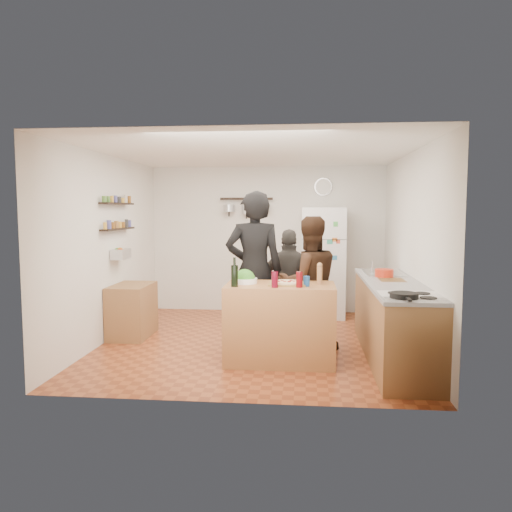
# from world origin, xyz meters

# --- Properties ---
(room_shell) EXTENTS (4.20, 4.20, 4.20)m
(room_shell) POSITION_xyz_m (0.00, 0.39, 1.25)
(room_shell) COLOR brown
(room_shell) RESTS_ON ground
(prep_island) EXTENTS (1.25, 0.72, 0.91)m
(prep_island) POSITION_xyz_m (0.37, -0.81, 0.46)
(prep_island) COLOR #A2653B
(prep_island) RESTS_ON floor
(pizza_board) EXTENTS (0.42, 0.34, 0.02)m
(pizza_board) POSITION_xyz_m (0.45, -0.83, 0.92)
(pizza_board) COLOR olive
(pizza_board) RESTS_ON prep_island
(pizza) EXTENTS (0.34, 0.34, 0.02)m
(pizza) POSITION_xyz_m (0.45, -0.83, 0.94)
(pizza) COLOR beige
(pizza) RESTS_ON pizza_board
(salad_bowl) EXTENTS (0.30, 0.30, 0.06)m
(salad_bowl) POSITION_xyz_m (-0.05, -0.76, 0.94)
(salad_bowl) COLOR white
(salad_bowl) RESTS_ON prep_island
(wine_bottle) EXTENTS (0.08, 0.08, 0.24)m
(wine_bottle) POSITION_xyz_m (-0.13, -1.03, 1.03)
(wine_bottle) COLOR black
(wine_bottle) RESTS_ON prep_island
(wine_glass_near) EXTENTS (0.07, 0.07, 0.18)m
(wine_glass_near) POSITION_xyz_m (0.32, -1.05, 1.00)
(wine_glass_near) COLOR #4E0615
(wine_glass_near) RESTS_ON prep_island
(wine_glass_far) EXTENTS (0.07, 0.07, 0.17)m
(wine_glass_far) POSITION_xyz_m (0.59, -1.01, 1.00)
(wine_glass_far) COLOR #62080C
(wine_glass_far) RESTS_ON prep_island
(pepper_mill) EXTENTS (0.06, 0.06, 0.20)m
(pepper_mill) POSITION_xyz_m (0.82, -0.76, 1.01)
(pepper_mill) COLOR #9E6B42
(pepper_mill) RESTS_ON prep_island
(salt_canister) EXTENTS (0.07, 0.07, 0.11)m
(salt_canister) POSITION_xyz_m (0.67, -0.93, 0.97)
(salt_canister) COLOR navy
(salt_canister) RESTS_ON prep_island
(person_left) EXTENTS (0.79, 0.57, 2.00)m
(person_left) POSITION_xyz_m (0.01, -0.24, 1.00)
(person_left) COLOR black
(person_left) RESTS_ON floor
(person_center) EXTENTS (0.97, 0.86, 1.68)m
(person_center) POSITION_xyz_m (0.70, -0.24, 0.84)
(person_center) COLOR black
(person_center) RESTS_ON floor
(person_back) EXTENTS (0.88, 0.37, 1.50)m
(person_back) POSITION_xyz_m (0.45, 0.30, 0.75)
(person_back) COLOR #2D2B28
(person_back) RESTS_ON floor
(counter_run) EXTENTS (0.63, 2.63, 0.90)m
(counter_run) POSITION_xyz_m (1.70, -0.55, 0.45)
(counter_run) COLOR #9E7042
(counter_run) RESTS_ON floor
(stove_top) EXTENTS (0.60, 0.62, 0.02)m
(stove_top) POSITION_xyz_m (1.70, -1.50, 0.91)
(stove_top) COLOR white
(stove_top) RESTS_ON counter_run
(skillet) EXTENTS (0.27, 0.27, 0.05)m
(skillet) POSITION_xyz_m (1.60, -1.64, 0.95)
(skillet) COLOR black
(skillet) RESTS_ON stove_top
(sink) EXTENTS (0.50, 0.80, 0.03)m
(sink) POSITION_xyz_m (1.70, 0.30, 0.92)
(sink) COLOR silver
(sink) RESTS_ON counter_run
(cutting_board) EXTENTS (0.30, 0.40, 0.02)m
(cutting_board) POSITION_xyz_m (1.70, -0.37, 0.91)
(cutting_board) COLOR olive
(cutting_board) RESTS_ON counter_run
(red_bowl) EXTENTS (0.23, 0.23, 0.10)m
(red_bowl) POSITION_xyz_m (1.65, -0.10, 0.97)
(red_bowl) COLOR red
(red_bowl) RESTS_ON counter_run
(fridge) EXTENTS (0.70, 0.68, 1.80)m
(fridge) POSITION_xyz_m (0.95, 1.75, 0.90)
(fridge) COLOR white
(fridge) RESTS_ON floor
(wall_clock) EXTENTS (0.30, 0.03, 0.30)m
(wall_clock) POSITION_xyz_m (0.95, 2.08, 2.15)
(wall_clock) COLOR silver
(wall_clock) RESTS_ON back_wall
(spice_shelf_lower) EXTENTS (0.12, 1.00, 0.02)m
(spice_shelf_lower) POSITION_xyz_m (-1.93, 0.20, 1.50)
(spice_shelf_lower) COLOR black
(spice_shelf_lower) RESTS_ON left_wall
(spice_shelf_upper) EXTENTS (0.12, 1.00, 0.02)m
(spice_shelf_upper) POSITION_xyz_m (-1.93, 0.20, 1.85)
(spice_shelf_upper) COLOR black
(spice_shelf_upper) RESTS_ON left_wall
(produce_basket) EXTENTS (0.18, 0.35, 0.14)m
(produce_basket) POSITION_xyz_m (-1.90, 0.20, 1.15)
(produce_basket) COLOR silver
(produce_basket) RESTS_ON left_wall
(side_table) EXTENTS (0.50, 0.80, 0.73)m
(side_table) POSITION_xyz_m (-1.74, 0.15, 0.36)
(side_table) COLOR #9D7041
(side_table) RESTS_ON floor
(pot_rack) EXTENTS (0.90, 0.04, 0.04)m
(pot_rack) POSITION_xyz_m (-0.35, 2.00, 1.95)
(pot_rack) COLOR black
(pot_rack) RESTS_ON back_wall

